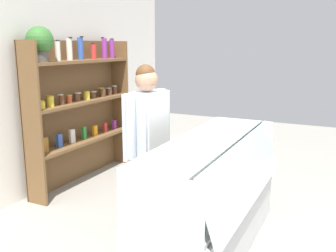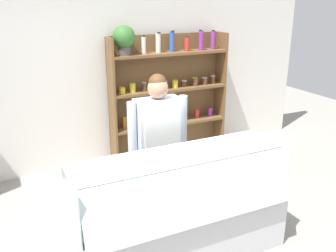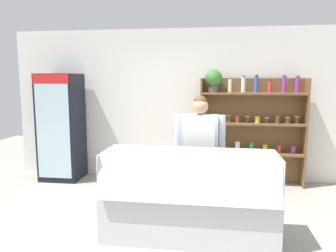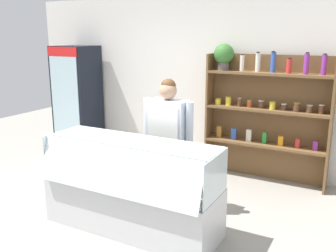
% 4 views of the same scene
% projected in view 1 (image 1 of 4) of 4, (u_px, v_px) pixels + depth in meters
% --- Properties ---
extents(ground_plane, '(12.00, 12.00, 0.00)m').
position_uv_depth(ground_plane, '(200.00, 251.00, 3.28)').
color(ground_plane, gray).
extents(back_wall, '(6.80, 0.10, 2.70)m').
position_uv_depth(back_wall, '(1.00, 85.00, 4.00)').
color(back_wall, white).
rests_on(back_wall, ground).
extents(shelving_unit, '(1.76, 0.30, 1.97)m').
position_uv_depth(shelving_unit, '(74.00, 98.00, 4.72)').
color(shelving_unit, brown).
rests_on(shelving_unit, ground).
extents(deli_display_case, '(1.96, 0.71, 1.01)m').
position_uv_depth(deli_display_case, '(211.00, 216.00, 3.25)').
color(deli_display_case, silver).
rests_on(deli_display_case, ground).
extents(shop_clerk, '(0.66, 0.25, 1.60)m').
position_uv_depth(shop_clerk, '(148.00, 135.00, 3.48)').
color(shop_clerk, '#2D2D38').
rests_on(shop_clerk, ground).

